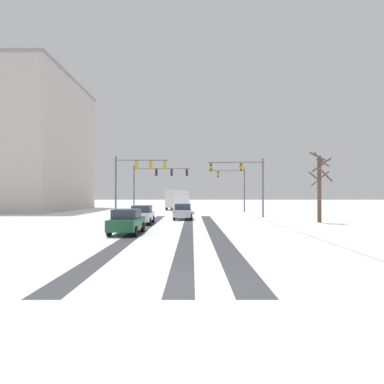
% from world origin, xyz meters
% --- Properties ---
extents(ground_plane, '(300.00, 300.00, 0.00)m').
position_xyz_m(ground_plane, '(0.00, 0.00, 0.00)').
color(ground_plane, white).
extents(wheel_track_left_lane, '(0.82, 29.58, 0.01)m').
position_xyz_m(wheel_track_left_lane, '(-0.29, 13.44, 0.00)').
color(wheel_track_left_lane, '#424247').
rests_on(wheel_track_left_lane, ground).
extents(wheel_track_right_lane, '(1.05, 29.58, 0.01)m').
position_xyz_m(wheel_track_right_lane, '(1.64, 13.44, 0.00)').
color(wheel_track_right_lane, '#424247').
rests_on(wheel_track_right_lane, ground).
extents(wheel_track_center, '(0.96, 29.58, 0.01)m').
position_xyz_m(wheel_track_center, '(-3.64, 13.44, 0.00)').
color(wheel_track_center, '#424247').
rests_on(wheel_track_center, ground).
extents(sidewalk_kerb_right, '(4.00, 29.58, 0.12)m').
position_xyz_m(sidewalk_kerb_right, '(9.16, 12.10, 0.06)').
color(sidewalk_kerb_right, white).
rests_on(sidewalk_kerb_right, ground).
extents(traffic_signal_far_right, '(5.59, 0.56, 6.50)m').
position_xyz_m(traffic_signal_far_right, '(6.25, 36.99, 4.40)').
color(traffic_signal_far_right, '#56565B').
rests_on(traffic_signal_far_right, ground).
extents(traffic_signal_near_left, '(5.37, 0.42, 6.50)m').
position_xyz_m(traffic_signal_near_left, '(-5.64, 22.94, 4.77)').
color(traffic_signal_near_left, '#56565B').
rests_on(traffic_signal_near_left, ground).
extents(traffic_signal_far_left, '(7.57, 0.70, 6.50)m').
position_xyz_m(traffic_signal_far_left, '(-4.73, 33.06, 4.84)').
color(traffic_signal_far_left, '#56565B').
rests_on(traffic_signal_far_left, ground).
extents(traffic_signal_near_right, '(6.02, 0.59, 6.50)m').
position_xyz_m(traffic_signal_near_right, '(5.69, 25.00, 4.64)').
color(traffic_signal_near_right, '#56565B').
rests_on(traffic_signal_near_right, ground).
extents(car_silver_lead, '(1.89, 4.13, 1.62)m').
position_xyz_m(car_silver_lead, '(-0.89, 23.30, 0.82)').
color(car_silver_lead, '#B7BABF').
rests_on(car_silver_lead, ground).
extents(car_white_second, '(1.88, 4.12, 1.62)m').
position_xyz_m(car_white_second, '(-4.32, 18.29, 0.82)').
color(car_white_second, silver).
rests_on(car_white_second, ground).
extents(car_dark_green_third, '(1.89, 4.13, 1.62)m').
position_xyz_m(car_dark_green_third, '(-4.22, 11.41, 0.82)').
color(car_dark_green_third, '#194C2D').
rests_on(car_dark_green_third, ground).
extents(bus_oncoming, '(2.99, 11.09, 3.38)m').
position_xyz_m(bus_oncoming, '(-2.82, 46.41, 1.99)').
color(bus_oncoming, silver).
rests_on(bus_oncoming, ground).
extents(box_truck_delivery, '(2.42, 7.44, 3.02)m').
position_xyz_m(box_truck_delivery, '(-1.44, 35.34, 1.63)').
color(box_truck_delivery, silver).
rests_on(box_truck_delivery, ground).
extents(bare_tree_sidewalk_mid, '(2.29, 2.31, 6.41)m').
position_xyz_m(bare_tree_sidewalk_mid, '(11.52, 19.07, 3.49)').
color(bare_tree_sidewalk_mid, brown).
rests_on(bare_tree_sidewalk_mid, ground).
extents(office_building_far_left_block, '(24.56, 22.07, 21.79)m').
position_xyz_m(office_building_far_left_block, '(-31.67, 42.70, 10.90)').
color(office_building_far_left_block, '#B2ADA3').
rests_on(office_building_far_left_block, ground).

